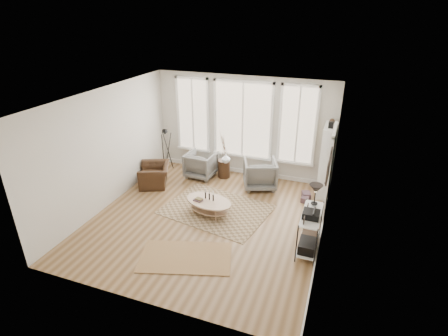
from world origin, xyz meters
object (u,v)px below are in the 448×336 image
at_px(low_shelf, 310,227).
at_px(accent_chair, 155,175).
at_px(coffee_table, 208,203).
at_px(side_table, 224,154).
at_px(armchair_right, 260,174).
at_px(bookcase, 327,161).
at_px(armchair_left, 201,165).

relative_size(low_shelf, accent_chair, 1.42).
bearing_deg(coffee_table, side_table, 99.69).
height_order(coffee_table, accent_chair, accent_chair).
bearing_deg(armchair_right, side_table, -33.59).
bearing_deg(bookcase, armchair_right, -172.74).
height_order(low_shelf, coffee_table, low_shelf).
bearing_deg(coffee_table, armchair_right, 66.03).
distance_m(side_table, accent_chair, 2.04).
height_order(bookcase, armchair_right, bookcase).
bearing_deg(accent_chair, side_table, 100.49).
relative_size(bookcase, low_shelf, 1.58).
distance_m(coffee_table, accent_chair, 2.20).
height_order(low_shelf, accent_chair, low_shelf).
bearing_deg(bookcase, low_shelf, -91.28).
height_order(bookcase, armchair_left, bookcase).
height_order(coffee_table, armchair_right, armchair_right).
bearing_deg(armchair_left, bookcase, -174.51).
xyz_separation_m(coffee_table, accent_chair, (-2.00, 0.92, 0.01)).
xyz_separation_m(low_shelf, coffee_table, (-2.44, 0.51, -0.22)).
height_order(bookcase, side_table, bookcase).
xyz_separation_m(coffee_table, side_table, (-0.35, 2.05, 0.42)).
distance_m(low_shelf, accent_chair, 4.67).
bearing_deg(bookcase, accent_chair, -166.42).
distance_m(low_shelf, armchair_right, 2.83).
relative_size(armchair_right, side_table, 0.60).
relative_size(armchair_left, side_table, 0.56).
bearing_deg(bookcase, side_table, 179.08).
xyz_separation_m(armchair_right, side_table, (-1.15, 0.26, 0.31)).
height_order(coffee_table, side_table, side_table).
distance_m(bookcase, side_table, 2.86).
distance_m(low_shelf, armchair_left, 4.18).
distance_m(armchair_right, side_table, 1.22).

